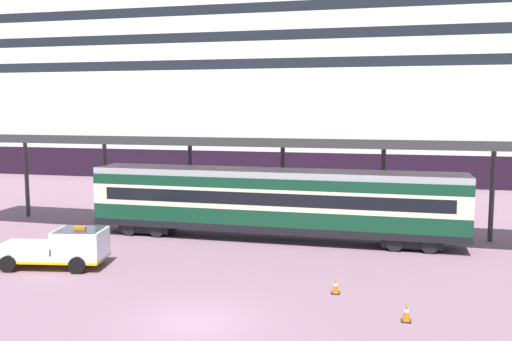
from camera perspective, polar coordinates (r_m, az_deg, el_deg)
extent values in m
plane|color=#725562|center=(21.18, -6.19, -14.97)|extent=(400.00, 400.00, 0.00)
cube|color=black|center=(67.42, 7.76, 1.25)|extent=(146.80, 22.89, 3.15)
cube|color=silver|center=(67.14, 7.83, 5.72)|extent=(146.80, 22.89, 7.36)
cube|color=silver|center=(67.26, 7.90, 10.07)|extent=(135.06, 21.06, 2.86)
cube|color=black|center=(56.89, 6.77, 10.89)|extent=(129.18, 0.12, 1.03)
cube|color=silver|center=(67.50, 7.94, 12.50)|extent=(129.65, 20.22, 2.86)
cube|color=black|center=(57.59, 6.87, 13.69)|extent=(124.02, 0.12, 1.03)
cube|color=silver|center=(67.86, 7.98, 14.90)|extent=(124.25, 19.37, 2.86)
cube|color=black|center=(58.43, 6.96, 16.42)|extent=(118.85, 0.12, 1.03)
cube|color=silver|center=(32.59, 2.02, 3.79)|extent=(42.82, 5.07, 0.25)
cube|color=#2E2E2E|center=(30.23, 1.07, 2.87)|extent=(42.82, 0.20, 0.50)
cylinder|color=#2E2E2E|center=(42.49, -22.35, -0.32)|extent=(0.28, 0.28, 6.06)
cylinder|color=#2E2E2E|center=(39.19, -15.11, -0.59)|extent=(0.28, 0.28, 6.06)
cylinder|color=#2E2E2E|center=(36.63, -6.71, -0.90)|extent=(0.28, 0.28, 6.06)
cylinder|color=#2E2E2E|center=(34.97, 2.72, -1.22)|extent=(0.28, 0.28, 6.06)
cylinder|color=#2E2E2E|center=(34.32, 12.80, -1.52)|extent=(0.28, 0.28, 6.06)
cylinder|color=#2E2E2E|center=(34.76, 22.93, -1.78)|extent=(0.28, 0.28, 6.06)
cube|color=black|center=(32.80, 1.81, -5.60)|extent=(21.58, 2.80, 0.40)
cube|color=#0F3823|center=(32.67, 1.81, -4.48)|extent=(21.58, 2.80, 0.90)
cube|color=beige|center=(32.48, 1.82, -2.67)|extent=(21.58, 2.80, 1.20)
cube|color=black|center=(31.15, 1.29, -2.97)|extent=(19.86, 0.08, 0.72)
cube|color=#0F3823|center=(32.35, 1.82, -1.09)|extent=(21.58, 2.80, 0.60)
cube|color=#9D9D9D|center=(32.29, 1.83, -0.25)|extent=(21.58, 2.69, 0.36)
cube|color=black|center=(35.30, -10.68, -5.50)|extent=(3.20, 2.35, 0.50)
cylinder|color=black|center=(34.65, -12.86, -5.83)|extent=(0.84, 0.12, 0.84)
cylinder|color=black|center=(33.89, -10.12, -6.04)|extent=(0.84, 0.12, 0.84)
cube|color=black|center=(32.22, 15.54, -6.79)|extent=(3.20, 2.35, 0.50)
cylinder|color=black|center=(31.06, 13.93, -7.30)|extent=(0.84, 0.12, 0.84)
cylinder|color=black|center=(31.12, 17.27, -7.38)|extent=(0.84, 0.12, 0.84)
cube|color=white|center=(29.16, -20.11, -8.10)|extent=(5.47, 2.88, 0.36)
cube|color=#F2B20C|center=(29.19, -20.10, -8.35)|extent=(5.47, 2.90, 0.12)
cube|color=white|center=(28.43, -17.46, -6.85)|extent=(2.59, 2.29, 1.10)
cube|color=#19232D|center=(28.35, -17.49, -6.17)|extent=(2.37, 2.17, 0.44)
cube|color=orange|center=(28.29, -17.51, -5.61)|extent=(0.59, 0.29, 0.16)
cube|color=white|center=(29.50, -21.99, -7.29)|extent=(3.20, 2.40, 0.36)
cylinder|color=black|center=(29.48, -16.31, -8.16)|extent=(0.83, 0.39, 0.80)
cylinder|color=black|center=(27.68, -17.75, -9.17)|extent=(0.83, 0.39, 0.80)
cylinder|color=black|center=(30.77, -22.19, -7.77)|extent=(0.83, 0.39, 0.80)
cylinder|color=black|center=(29.05, -23.93, -8.69)|extent=(0.83, 0.39, 0.80)
cube|color=black|center=(21.67, 15.04, -14.59)|extent=(0.36, 0.36, 0.04)
cone|color=#EA590F|center=(21.55, 15.07, -13.72)|extent=(0.30, 0.30, 0.66)
cylinder|color=white|center=(21.54, 15.07, -13.64)|extent=(0.17, 0.17, 0.09)
cube|color=black|center=(24.07, 8.11, -12.26)|extent=(0.36, 0.36, 0.04)
cone|color=#EA590F|center=(23.97, 8.12, -11.51)|extent=(0.30, 0.30, 0.62)
cylinder|color=white|center=(23.96, 8.12, -11.44)|extent=(0.17, 0.17, 0.09)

